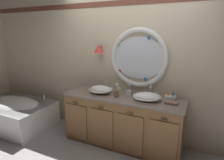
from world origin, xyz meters
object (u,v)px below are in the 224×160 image
object	(u,v)px
folded_hand_towel	(172,103)
bathtub	(14,112)
toothbrush_holder_left	(116,93)
toiletry_basket	(170,97)
sink_basin_right	(147,97)
toothbrush_holder_right	(129,93)
sink_basin_left	(101,90)
soap_dispenser	(119,91)

from	to	relation	value
folded_hand_towel	bathtub	bearing A→B (deg)	-173.52
toothbrush_holder_left	toiletry_basket	xyz separation A→B (m)	(0.80, 0.26, -0.03)
sink_basin_right	toothbrush_holder_right	bearing A→B (deg)	165.76
bathtub	toothbrush_holder_right	xyz separation A→B (m)	(2.29, 0.42, 0.59)
sink_basin_left	soap_dispenser	bearing A→B (deg)	14.46
sink_basin_left	toothbrush_holder_right	size ratio (longest dim) A/B	1.88
bathtub	soap_dispenser	xyz separation A→B (m)	(2.12, 0.42, 0.60)
toothbrush_holder_left	folded_hand_towel	distance (m)	0.86
soap_dispenser	bathtub	bearing A→B (deg)	-168.92
bathtub	sink_basin_left	xyz separation A→B (m)	(1.81, 0.34, 0.61)
bathtub	folded_hand_towel	size ratio (longest dim) A/B	8.02
bathtub	soap_dispenser	world-z (taller)	soap_dispenser
folded_hand_towel	toiletry_basket	size ratio (longest dim) A/B	1.24
toothbrush_holder_left	folded_hand_towel	world-z (taller)	toothbrush_holder_left
toiletry_basket	sink_basin_left	bearing A→B (deg)	-169.07
toothbrush_holder_right	folded_hand_towel	world-z (taller)	toothbrush_holder_right
bathtub	folded_hand_towel	world-z (taller)	folded_hand_towel
bathtub	sink_basin_left	distance (m)	1.94
bathtub	toiletry_basket	bearing A→B (deg)	10.66
toothbrush_holder_left	toiletry_basket	bearing A→B (deg)	17.90
bathtub	toothbrush_holder_left	distance (m)	2.23
sink_basin_right	toiletry_basket	bearing A→B (deg)	34.54
toothbrush_holder_right	folded_hand_towel	xyz separation A→B (m)	(0.69, -0.08, -0.04)
sink_basin_right	toothbrush_holder_right	world-z (taller)	toothbrush_holder_right
sink_basin_right	sink_basin_left	bearing A→B (deg)	180.00
toiletry_basket	bathtub	bearing A→B (deg)	-169.34
sink_basin_left	toiletry_basket	distance (m)	1.14
toothbrush_holder_left	toothbrush_holder_right	xyz separation A→B (m)	(0.16, 0.13, -0.01)
sink_basin_left	sink_basin_right	distance (m)	0.80
toothbrush_holder_left	soap_dispenser	world-z (taller)	toothbrush_holder_left
sink_basin_left	toiletry_basket	xyz separation A→B (m)	(1.12, 0.22, -0.04)
bathtub	sink_basin_left	size ratio (longest dim) A/B	3.89
sink_basin_left	toothbrush_holder_left	xyz separation A→B (m)	(0.31, -0.04, -0.01)
toothbrush_holder_left	soap_dispenser	size ratio (longest dim) A/B	1.57
toothbrush_holder_left	bathtub	bearing A→B (deg)	-172.17
toiletry_basket	soap_dispenser	bearing A→B (deg)	-170.45
bathtub	toiletry_basket	size ratio (longest dim) A/B	9.93
sink_basin_left	toiletry_basket	world-z (taller)	sink_basin_left
toothbrush_holder_left	toothbrush_holder_right	distance (m)	0.21
bathtub	toiletry_basket	world-z (taller)	toiletry_basket
bathtub	toothbrush_holder_left	xyz separation A→B (m)	(2.12, 0.29, 0.60)
sink_basin_right	bathtub	bearing A→B (deg)	-172.68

